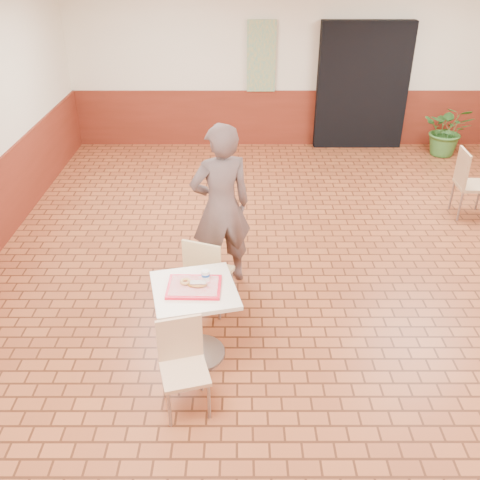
{
  "coord_description": "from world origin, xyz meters",
  "views": [
    {
      "loc": [
        -0.98,
        -4.7,
        3.42
      ],
      "look_at": [
        -0.97,
        -0.37,
        0.95
      ],
      "focal_mm": 40.0,
      "sensor_mm": 36.0,
      "label": 1
    }
  ],
  "objects_px": {
    "main_table": "(195,311)",
    "chair_main_back": "(207,271)",
    "long_john_donut": "(198,284)",
    "serving_tray": "(194,287)",
    "customer": "(221,207)",
    "chair_main_front": "(183,361)",
    "chair_second_left": "(468,180)",
    "paper_cup": "(206,275)",
    "potted_plant": "(448,130)",
    "ring_donut": "(186,282)"
  },
  "relations": [
    {
      "from": "main_table",
      "to": "chair_main_back",
      "type": "height_order",
      "value": "chair_main_back"
    },
    {
      "from": "long_john_donut",
      "to": "serving_tray",
      "type": "bearing_deg",
      "value": 154.09
    },
    {
      "from": "chair_main_back",
      "to": "customer",
      "type": "xyz_separation_m",
      "value": [
        0.13,
        0.59,
        0.43
      ]
    },
    {
      "from": "chair_main_front",
      "to": "chair_second_left",
      "type": "relative_size",
      "value": 0.85
    },
    {
      "from": "main_table",
      "to": "chair_main_front",
      "type": "height_order",
      "value": "chair_main_front"
    },
    {
      "from": "chair_main_front",
      "to": "paper_cup",
      "type": "bearing_deg",
      "value": 61.99
    },
    {
      "from": "chair_main_front",
      "to": "long_john_donut",
      "type": "bearing_deg",
      "value": 65.59
    },
    {
      "from": "chair_second_left",
      "to": "main_table",
      "type": "bearing_deg",
      "value": 132.3
    },
    {
      "from": "chair_main_front",
      "to": "customer",
      "type": "bearing_deg",
      "value": 67.18
    },
    {
      "from": "chair_main_back",
      "to": "paper_cup",
      "type": "bearing_deg",
      "value": 113.65
    },
    {
      "from": "chair_main_front",
      "to": "chair_second_left",
      "type": "xyz_separation_m",
      "value": [
        3.58,
        3.48,
        0.08
      ]
    },
    {
      "from": "long_john_donut",
      "to": "potted_plant",
      "type": "xyz_separation_m",
      "value": [
        4.03,
        5.29,
        -0.35
      ]
    },
    {
      "from": "main_table",
      "to": "customer",
      "type": "xyz_separation_m",
      "value": [
        0.2,
        1.27,
        0.41
      ]
    },
    {
      "from": "customer",
      "to": "serving_tray",
      "type": "height_order",
      "value": "customer"
    },
    {
      "from": "chair_main_front",
      "to": "ring_donut",
      "type": "bearing_deg",
      "value": 76.54
    },
    {
      "from": "main_table",
      "to": "chair_second_left",
      "type": "distance_m",
      "value": 4.56
    },
    {
      "from": "long_john_donut",
      "to": "paper_cup",
      "type": "bearing_deg",
      "value": 60.19
    },
    {
      "from": "paper_cup",
      "to": "serving_tray",
      "type": "bearing_deg",
      "value": -136.35
    },
    {
      "from": "chair_main_back",
      "to": "long_john_donut",
      "type": "distance_m",
      "value": 0.77
    },
    {
      "from": "customer",
      "to": "long_john_donut",
      "type": "relative_size",
      "value": 11.22
    },
    {
      "from": "paper_cup",
      "to": "chair_second_left",
      "type": "xyz_separation_m",
      "value": [
        3.42,
        2.81,
        -0.3
      ]
    },
    {
      "from": "ring_donut",
      "to": "long_john_donut",
      "type": "relative_size",
      "value": 0.61
    },
    {
      "from": "paper_cup",
      "to": "main_table",
      "type": "bearing_deg",
      "value": -136.35
    },
    {
      "from": "paper_cup",
      "to": "potted_plant",
      "type": "height_order",
      "value": "potted_plant"
    },
    {
      "from": "ring_donut",
      "to": "paper_cup",
      "type": "relative_size",
      "value": 1.08
    },
    {
      "from": "main_table",
      "to": "long_john_donut",
      "type": "height_order",
      "value": "long_john_donut"
    },
    {
      "from": "paper_cup",
      "to": "chair_second_left",
      "type": "relative_size",
      "value": 0.1
    },
    {
      "from": "serving_tray",
      "to": "ring_donut",
      "type": "distance_m",
      "value": 0.09
    },
    {
      "from": "customer",
      "to": "long_john_donut",
      "type": "bearing_deg",
      "value": 63.07
    },
    {
      "from": "serving_tray",
      "to": "customer",
      "type": "bearing_deg",
      "value": 81.1
    },
    {
      "from": "main_table",
      "to": "chair_second_left",
      "type": "height_order",
      "value": "chair_second_left"
    },
    {
      "from": "customer",
      "to": "chair_second_left",
      "type": "relative_size",
      "value": 1.94
    },
    {
      "from": "paper_cup",
      "to": "chair_second_left",
      "type": "height_order",
      "value": "chair_second_left"
    },
    {
      "from": "chair_main_front",
      "to": "chair_main_back",
      "type": "xyz_separation_m",
      "value": [
        0.13,
        1.27,
        0.04
      ]
    },
    {
      "from": "chair_main_front",
      "to": "long_john_donut",
      "type": "distance_m",
      "value": 0.67
    },
    {
      "from": "chair_main_front",
      "to": "paper_cup",
      "type": "relative_size",
      "value": 8.72
    },
    {
      "from": "main_table",
      "to": "chair_main_front",
      "type": "relative_size",
      "value": 0.93
    },
    {
      "from": "chair_main_back",
      "to": "potted_plant",
      "type": "distance_m",
      "value": 6.08
    },
    {
      "from": "chair_second_left",
      "to": "chair_main_front",
      "type": "bearing_deg",
      "value": 137.02
    },
    {
      "from": "main_table",
      "to": "chair_main_back",
      "type": "distance_m",
      "value": 0.69
    },
    {
      "from": "potted_plant",
      "to": "main_table",
      "type": "bearing_deg",
      "value": -127.62
    },
    {
      "from": "chair_main_back",
      "to": "serving_tray",
      "type": "distance_m",
      "value": 0.74
    },
    {
      "from": "main_table",
      "to": "chair_second_left",
      "type": "xyz_separation_m",
      "value": [
        3.52,
        2.9,
        0.02
      ]
    },
    {
      "from": "main_table",
      "to": "chair_second_left",
      "type": "bearing_deg",
      "value": 39.46
    },
    {
      "from": "customer",
      "to": "long_john_donut",
      "type": "xyz_separation_m",
      "value": [
        -0.16,
        -1.29,
        -0.11
      ]
    },
    {
      "from": "serving_tray",
      "to": "paper_cup",
      "type": "height_order",
      "value": "paper_cup"
    },
    {
      "from": "paper_cup",
      "to": "chair_main_front",
      "type": "bearing_deg",
      "value": -103.17
    },
    {
      "from": "main_table",
      "to": "paper_cup",
      "type": "distance_m",
      "value": 0.35
    },
    {
      "from": "chair_main_back",
      "to": "paper_cup",
      "type": "relative_size",
      "value": 9.42
    },
    {
      "from": "main_table",
      "to": "potted_plant",
      "type": "relative_size",
      "value": 0.82
    }
  ]
}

